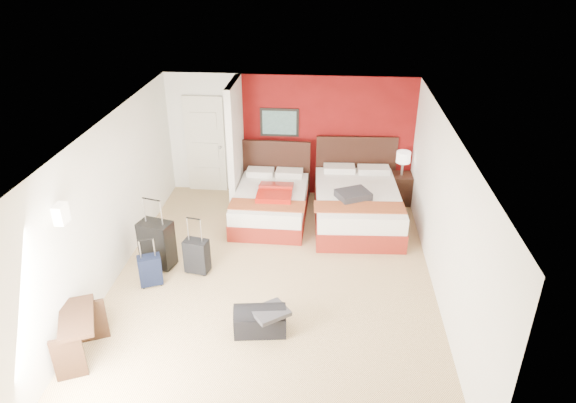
# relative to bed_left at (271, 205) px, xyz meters

# --- Properties ---
(ground) EXTENTS (6.50, 6.50, 0.00)m
(ground) POSITION_rel_bed_left_xyz_m (0.26, -2.01, -0.29)
(ground) COLOR #D6B883
(ground) RESTS_ON ground
(room_walls) EXTENTS (5.02, 6.52, 2.50)m
(room_walls) POSITION_rel_bed_left_xyz_m (-1.14, -0.59, 0.97)
(room_walls) COLOR white
(room_walls) RESTS_ON ground
(red_accent_panel) EXTENTS (3.50, 0.04, 2.50)m
(red_accent_panel) POSITION_rel_bed_left_xyz_m (1.01, 1.22, 0.96)
(red_accent_panel) COLOR maroon
(red_accent_panel) RESTS_ON ground
(partition_wall) EXTENTS (0.12, 1.20, 2.50)m
(partition_wall) POSITION_rel_bed_left_xyz_m (-0.74, 0.60, 0.96)
(partition_wall) COLOR silver
(partition_wall) RESTS_ON ground
(entry_door) EXTENTS (0.82, 0.06, 2.05)m
(entry_door) POSITION_rel_bed_left_xyz_m (-1.49, 1.19, 0.74)
(entry_door) COLOR silver
(entry_door) RESTS_ON ground
(bed_left) EXTENTS (1.37, 1.93, 0.57)m
(bed_left) POSITION_rel_bed_left_xyz_m (0.00, 0.00, 0.00)
(bed_left) COLOR silver
(bed_left) RESTS_ON ground
(bed_right) EXTENTS (1.65, 2.29, 0.66)m
(bed_right) POSITION_rel_bed_left_xyz_m (1.63, -0.03, 0.05)
(bed_right) COLOR white
(bed_right) RESTS_ON ground
(red_suitcase_open) EXTENTS (0.64, 0.88, 0.11)m
(red_suitcase_open) POSITION_rel_bed_left_xyz_m (0.10, -0.10, 0.34)
(red_suitcase_open) COLOR #A7180E
(red_suitcase_open) RESTS_ON bed_left
(jacket_bundle) EXTENTS (0.70, 0.64, 0.13)m
(jacket_bundle) POSITION_rel_bed_left_xyz_m (1.53, -0.33, 0.45)
(jacket_bundle) COLOR #323136
(jacket_bundle) RESTS_ON bed_right
(nightstand) EXTENTS (0.45, 0.45, 0.61)m
(nightstand) POSITION_rel_bed_left_xyz_m (2.54, 0.90, 0.02)
(nightstand) COLOR #321910
(nightstand) RESTS_ON ground
(table_lamp) EXTENTS (0.29, 0.29, 0.49)m
(table_lamp) POSITION_rel_bed_left_xyz_m (2.54, 0.90, 0.57)
(table_lamp) COLOR beige
(table_lamp) RESTS_ON nightstand
(suitcase_black) EXTENTS (0.59, 0.45, 0.78)m
(suitcase_black) POSITION_rel_bed_left_xyz_m (-1.66, -1.76, 0.10)
(suitcase_black) COLOR black
(suitcase_black) RESTS_ON ground
(suitcase_charcoal) EXTENTS (0.42, 0.30, 0.56)m
(suitcase_charcoal) POSITION_rel_bed_left_xyz_m (-0.98, -1.88, -0.01)
(suitcase_charcoal) COLOR black
(suitcase_charcoal) RESTS_ON ground
(suitcase_navy) EXTENTS (0.40, 0.33, 0.48)m
(suitcase_navy) POSITION_rel_bed_left_xyz_m (-1.62, -2.28, -0.05)
(suitcase_navy) COLOR black
(suitcase_navy) RESTS_ON ground
(duffel_bag) EXTENTS (0.75, 0.46, 0.36)m
(duffel_bag) POSITION_rel_bed_left_xyz_m (0.21, -3.22, -0.11)
(duffel_bag) COLOR black
(duffel_bag) RESTS_ON ground
(jacket_draped) EXTENTS (0.59, 0.58, 0.06)m
(jacket_draped) POSITION_rel_bed_left_xyz_m (0.36, -3.27, 0.10)
(jacket_draped) COLOR #37363B
(jacket_draped) RESTS_ON duffel_bag
(desk) EXTENTS (0.70, 0.91, 0.68)m
(desk) POSITION_rel_bed_left_xyz_m (-1.99, -3.90, 0.05)
(desk) COLOR black
(desk) RESTS_ON ground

